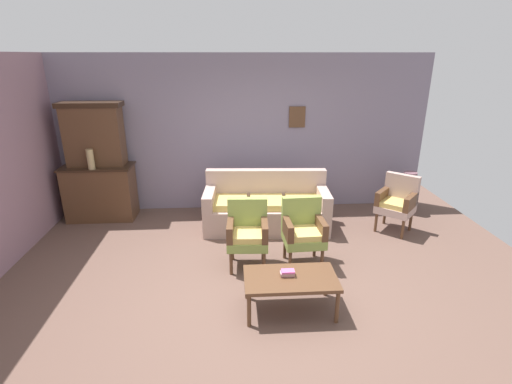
% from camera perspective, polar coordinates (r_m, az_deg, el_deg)
% --- Properties ---
extents(ground_plane, '(7.68, 7.68, 0.00)m').
position_cam_1_polar(ground_plane, '(4.76, -0.27, -14.04)').
color(ground_plane, brown).
extents(wall_back_with_decor, '(6.40, 0.09, 2.70)m').
position_cam_1_polar(wall_back_with_decor, '(6.70, -1.62, 8.69)').
color(wall_back_with_decor, gray).
rests_on(wall_back_with_decor, ground).
extents(side_cabinet, '(1.16, 0.55, 0.93)m').
position_cam_1_polar(side_cabinet, '(6.94, -22.35, -0.02)').
color(side_cabinet, brown).
rests_on(side_cabinet, ground).
extents(cabinet_upper_hutch, '(0.99, 0.38, 1.03)m').
position_cam_1_polar(cabinet_upper_hutch, '(6.77, -23.24, 8.07)').
color(cabinet_upper_hutch, brown).
rests_on(cabinet_upper_hutch, side_cabinet).
extents(vase_on_cabinet, '(0.11, 0.11, 0.33)m').
position_cam_1_polar(vase_on_cabinet, '(6.60, -23.67, 4.54)').
color(vase_on_cabinet, tan).
rests_on(vase_on_cabinet, side_cabinet).
extents(floral_couch, '(2.00, 0.91, 0.90)m').
position_cam_1_polar(floral_couch, '(6.11, 1.56, -2.51)').
color(floral_couch, tan).
rests_on(floral_couch, ground).
extents(armchair_by_doorway, '(0.54, 0.52, 0.90)m').
position_cam_1_polar(armchair_by_doorway, '(4.96, -1.29, -5.89)').
color(armchair_by_doorway, '#849947').
rests_on(armchair_by_doorway, ground).
extents(armchair_near_couch_end, '(0.54, 0.51, 0.90)m').
position_cam_1_polar(armchair_near_couch_end, '(5.04, 7.11, -5.57)').
color(armchair_near_couch_end, '#849947').
rests_on(armchair_near_couch_end, ground).
extents(wingback_chair_by_fireplace, '(0.71, 0.71, 0.90)m').
position_cam_1_polar(wingback_chair_by_fireplace, '(6.34, 20.50, -1.28)').
color(wingback_chair_by_fireplace, tan).
rests_on(wingback_chair_by_fireplace, ground).
extents(coffee_table, '(1.00, 0.56, 0.42)m').
position_cam_1_polar(coffee_table, '(4.19, 5.23, -13.14)').
color(coffee_table, brown).
rests_on(coffee_table, ground).
extents(book_stack_on_table, '(0.15, 0.10, 0.07)m').
position_cam_1_polar(book_stack_on_table, '(4.17, 4.79, -12.05)').
color(book_stack_on_table, '#EAA2A8').
rests_on(book_stack_on_table, coffee_table).
extents(floor_vase_by_wall, '(0.23, 0.23, 0.74)m').
position_cam_1_polar(floor_vase_by_wall, '(7.20, 21.91, -0.07)').
color(floor_vase_by_wall, '#734C57').
rests_on(floor_vase_by_wall, ground).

